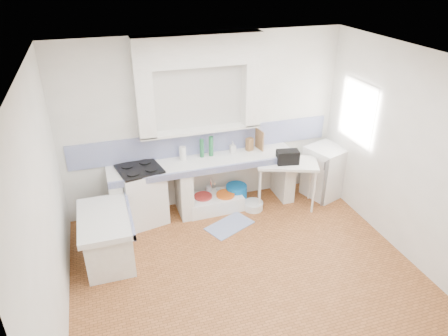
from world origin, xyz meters
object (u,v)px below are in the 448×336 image
object	(u,v)px
stove	(142,195)
sink	(214,203)
side_table	(286,183)
fridge	(325,171)

from	to	relation	value
stove	sink	xyz separation A→B (m)	(1.16, -0.04, -0.34)
side_table	fridge	world-z (taller)	fridge
stove	fridge	xyz separation A→B (m)	(3.12, -0.17, -0.00)
sink	side_table	xyz separation A→B (m)	(1.18, -0.23, 0.29)
stove	side_table	bearing A→B (deg)	-18.39
fridge	sink	bearing A→B (deg)	156.56
stove	side_table	world-z (taller)	stove
stove	fridge	bearing A→B (deg)	-14.90
sink	stove	bearing A→B (deg)	176.71
side_table	fridge	size ratio (longest dim) A/B	1.07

